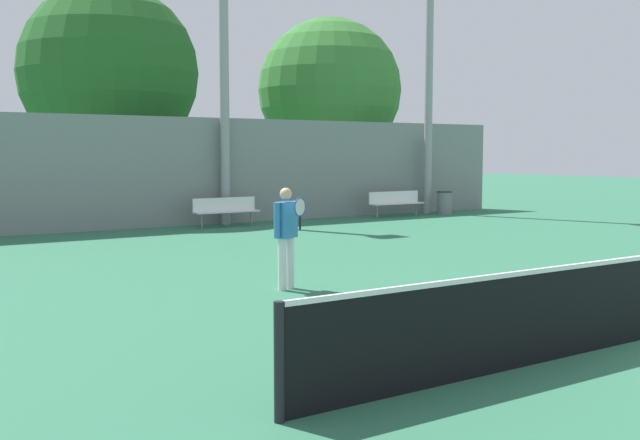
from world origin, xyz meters
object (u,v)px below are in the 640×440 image
(light_pole_center_back, at_px, (224,64))
(trash_bin, at_px, (444,203))
(tree_green_tall, at_px, (109,73))
(tree_green_broad, at_px, (330,91))
(tennis_player, at_px, (286,232))
(bench_courtside_far, at_px, (226,209))
(light_pole_far_right, at_px, (429,40))
(bench_courtside_near, at_px, (395,201))

(light_pole_center_back, xyz_separation_m, trash_bin, (8.36, -0.80, -4.49))
(tree_green_tall, relative_size, tree_green_broad, 1.03)
(tennis_player, distance_m, trash_bin, 15.77)
(bench_courtside_far, height_order, light_pole_far_right, light_pole_far_right)
(bench_courtside_far, distance_m, tree_green_tall, 6.89)
(trash_bin, bearing_deg, bench_courtside_far, 178.52)
(bench_courtside_far, bearing_deg, tennis_player, -110.84)
(bench_courtside_far, distance_m, trash_bin, 8.65)
(tennis_player, height_order, bench_courtside_near, tennis_player)
(bench_courtside_near, distance_m, light_pole_center_back, 7.66)
(light_pole_far_right, relative_size, light_pole_center_back, 1.32)
(tennis_player, relative_size, light_pole_center_back, 0.20)
(tennis_player, relative_size, trash_bin, 2.02)
(trash_bin, bearing_deg, tree_green_tall, 153.44)
(tennis_player, height_order, bench_courtside_far, tennis_player)
(light_pole_center_back, xyz_separation_m, tree_green_tall, (-2.12, 4.44, -0.01))
(bench_courtside_near, bearing_deg, bench_courtside_far, -180.00)
(tennis_player, distance_m, light_pole_center_back, 11.93)
(light_pole_center_back, relative_size, tree_green_tall, 1.08)
(bench_courtside_far, relative_size, trash_bin, 2.50)
(tree_green_tall, height_order, tree_green_broad, tree_green_tall)
(trash_bin, height_order, tree_green_broad, tree_green_broad)
(bench_courtside_far, xyz_separation_m, trash_bin, (8.65, -0.22, -0.13))
(light_pole_far_right, xyz_separation_m, tree_green_broad, (-1.04, 4.85, -1.53))
(trash_bin, relative_size, tree_green_tall, 0.10)
(light_pole_far_right, bearing_deg, bench_courtside_far, -177.35)
(tennis_player, relative_size, bench_courtside_far, 0.81)
(trash_bin, xyz_separation_m, tree_green_broad, (-1.32, 5.46, 4.32))
(light_pole_center_back, bearing_deg, bench_courtside_near, -5.22)
(tennis_player, bearing_deg, light_pole_far_right, 17.13)
(bench_courtside_far, distance_m, light_pole_far_right, 10.15)
(tennis_player, bearing_deg, bench_courtside_far, 45.96)
(bench_courtside_near, distance_m, tree_green_broad, 6.75)
(trash_bin, bearing_deg, light_pole_center_back, 174.55)
(tennis_player, xyz_separation_m, bench_courtside_near, (10.33, 9.92, -0.40))
(light_pole_center_back, bearing_deg, bench_courtside_far, -116.52)
(tennis_player, xyz_separation_m, bench_courtside_far, (3.78, 9.92, -0.40))
(light_pole_far_right, bearing_deg, light_pole_center_back, 178.69)
(bench_courtside_far, bearing_deg, bench_courtside_near, 0.00)
(bench_courtside_near, xyz_separation_m, tree_green_broad, (0.77, 5.24, 4.19))
(trash_bin, bearing_deg, tennis_player, -142.02)
(tennis_player, relative_size, tree_green_tall, 0.21)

